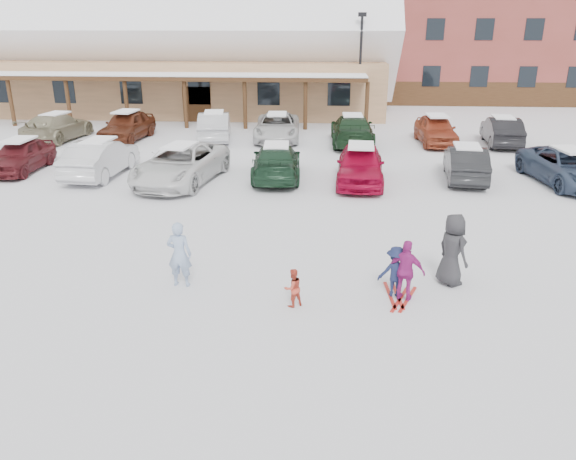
# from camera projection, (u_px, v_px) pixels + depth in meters

# --- Properties ---
(ground) EXTENTS (160.00, 160.00, 0.00)m
(ground) POSITION_uv_depth(u_px,v_px,m) (274.00, 281.00, 14.19)
(ground) COLOR silver
(ground) RESTS_ON ground
(day_lodge) EXTENTS (29.12, 12.50, 10.38)m
(day_lodge) POSITION_uv_depth(u_px,v_px,m) (182.00, 53.00, 39.47)
(day_lodge) COLOR tan
(day_lodge) RESTS_ON ground
(lamp_post) EXTENTS (0.50, 0.25, 6.58)m
(lamp_post) POSITION_uv_depth(u_px,v_px,m) (360.00, 63.00, 34.38)
(lamp_post) COLOR black
(lamp_post) RESTS_ON ground
(conifer_3) EXTENTS (3.96, 3.96, 9.18)m
(conifer_3) POSITION_uv_depth(u_px,v_px,m) (378.00, 31.00, 53.09)
(conifer_3) COLOR black
(conifer_3) RESTS_ON ground
(adult_skier) EXTENTS (0.63, 0.43, 1.66)m
(adult_skier) POSITION_uv_depth(u_px,v_px,m) (179.00, 254.00, 13.66)
(adult_skier) COLOR #8EA5C9
(adult_skier) RESTS_ON ground
(toddler_red) EXTENTS (0.57, 0.54, 0.92)m
(toddler_red) POSITION_uv_depth(u_px,v_px,m) (293.00, 288.00, 12.79)
(toddler_red) COLOR #C8422E
(toddler_red) RESTS_ON ground
(child_navy) EXTENTS (0.85, 0.53, 1.26)m
(child_navy) POSITION_uv_depth(u_px,v_px,m) (395.00, 272.00, 13.19)
(child_navy) COLOR #151C3D
(child_navy) RESTS_ON ground
(skis_child_navy) EXTENTS (0.31, 1.41, 0.03)m
(skis_child_navy) POSITION_uv_depth(u_px,v_px,m) (394.00, 295.00, 13.40)
(skis_child_navy) COLOR #AF2119
(skis_child_navy) RESTS_ON ground
(child_magenta) EXTENTS (0.95, 0.67, 1.49)m
(child_magenta) POSITION_uv_depth(u_px,v_px,m) (406.00, 271.00, 12.96)
(child_magenta) COLOR #9E2178
(child_magenta) RESTS_ON ground
(skis_child_magenta) EXTENTS (0.72, 1.37, 0.03)m
(skis_child_magenta) POSITION_uv_depth(u_px,v_px,m) (404.00, 299.00, 13.22)
(skis_child_magenta) COLOR #AF2119
(skis_child_magenta) RESTS_ON ground
(bystander_dark) EXTENTS (0.95, 1.07, 1.83)m
(bystander_dark) POSITION_uv_depth(u_px,v_px,m) (452.00, 250.00, 13.72)
(bystander_dark) COLOR #2A292C
(bystander_dark) RESTS_ON ground
(parked_car_0) EXTENTS (1.69, 4.09, 1.39)m
(parked_car_0) POSITION_uv_depth(u_px,v_px,m) (21.00, 156.00, 24.13)
(parked_car_0) COLOR #5B191F
(parked_car_0) RESTS_ON ground
(parked_car_1) EXTENTS (1.87, 4.71, 1.52)m
(parked_car_1) POSITION_uv_depth(u_px,v_px,m) (100.00, 158.00, 23.39)
(parked_car_1) COLOR silver
(parked_car_1) RESTS_ON ground
(parked_car_2) EXTENTS (3.43, 5.83, 1.52)m
(parked_car_2) POSITION_uv_depth(u_px,v_px,m) (181.00, 164.00, 22.46)
(parked_car_2) COLOR silver
(parked_car_2) RESTS_ON ground
(parked_car_3) EXTENTS (2.21, 4.90, 1.39)m
(parked_car_3) POSITION_uv_depth(u_px,v_px,m) (276.00, 162.00, 23.09)
(parked_car_3) COLOR #1A3724
(parked_car_3) RESTS_ON ground
(parked_car_4) EXTENTS (2.08, 4.64, 1.55)m
(parked_car_4) POSITION_uv_depth(u_px,v_px,m) (360.00, 164.00, 22.32)
(parked_car_4) COLOR #A7082D
(parked_car_4) RESTS_ON ground
(parked_car_5) EXTENTS (1.99, 4.39, 1.40)m
(parked_car_5) POSITION_uv_depth(u_px,v_px,m) (466.00, 163.00, 22.85)
(parked_car_5) COLOR black
(parked_car_5) RESTS_ON ground
(parked_car_6) EXTENTS (2.98, 5.31, 1.40)m
(parked_car_6) POSITION_uv_depth(u_px,v_px,m) (568.00, 167.00, 22.25)
(parked_car_6) COLOR #34435C
(parked_car_6) RESTS_ON ground
(parked_car_7) EXTENTS (2.57, 5.21, 1.45)m
(parked_car_7) POSITION_uv_depth(u_px,v_px,m) (57.00, 127.00, 30.32)
(parked_car_7) COLOR gray
(parked_car_7) RESTS_ON ground
(parked_car_8) EXTENTS (2.24, 4.72, 1.56)m
(parked_car_8) POSITION_uv_depth(u_px,v_px,m) (127.00, 126.00, 30.38)
(parked_car_8) COLOR #5A2716
(parked_car_8) RESTS_ON ground
(parked_car_9) EXTENTS (2.26, 4.79, 1.52)m
(parked_car_9) POSITION_uv_depth(u_px,v_px,m) (214.00, 126.00, 30.39)
(parked_car_9) COLOR #BBBBC0
(parked_car_9) RESTS_ON ground
(parked_car_10) EXTENTS (2.57, 5.20, 1.42)m
(parked_car_10) POSITION_uv_depth(u_px,v_px,m) (277.00, 127.00, 30.44)
(parked_car_10) COLOR silver
(parked_car_10) RESTS_ON ground
(parked_car_11) EXTENTS (2.23, 5.32, 1.54)m
(parked_car_11) POSITION_uv_depth(u_px,v_px,m) (352.00, 130.00, 29.32)
(parked_car_11) COLOR #19331C
(parked_car_11) RESTS_ON ground
(parked_car_12) EXTENTS (1.91, 4.45, 1.50)m
(parked_car_12) POSITION_uv_depth(u_px,v_px,m) (436.00, 130.00, 29.45)
(parked_car_12) COLOR #A24025
(parked_car_12) RESTS_ON ground
(parked_car_13) EXTENTS (1.96, 4.54, 1.45)m
(parked_car_13) POSITION_uv_depth(u_px,v_px,m) (502.00, 131.00, 29.21)
(parked_car_13) COLOR black
(parked_car_13) RESTS_ON ground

